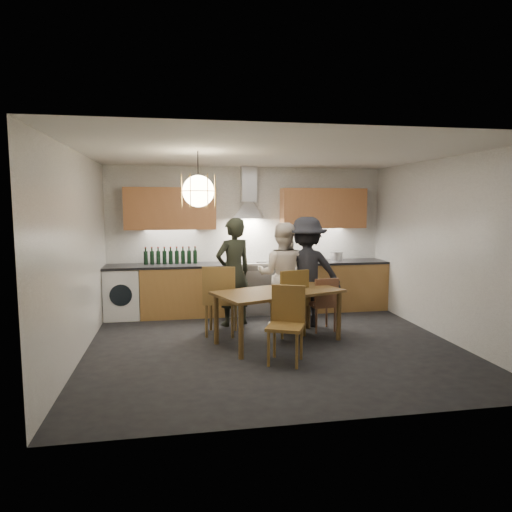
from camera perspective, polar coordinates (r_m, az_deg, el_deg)
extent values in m
plane|color=black|center=(6.40, 2.16, -11.11)|extent=(5.00, 5.00, 0.00)
cube|color=white|center=(8.34, -1.06, 2.13)|extent=(5.00, 0.02, 2.60)
cube|color=white|center=(3.98, 9.09, -2.79)|extent=(5.00, 0.02, 2.60)
cube|color=white|center=(6.12, -21.34, 0.08)|extent=(0.02, 4.50, 2.60)
cube|color=white|center=(7.09, 22.36, 0.87)|extent=(0.02, 4.50, 2.60)
cube|color=silver|center=(6.14, 2.27, 12.71)|extent=(5.00, 4.50, 0.02)
cube|color=#BC8848|center=(8.05, -9.02, -4.35)|extent=(1.45, 0.60, 0.86)
cube|color=#BC8848|center=(8.52, 9.14, -3.76)|extent=(2.05, 0.60, 0.86)
cube|color=white|center=(8.11, -16.31, -4.50)|extent=(0.58, 0.58, 0.85)
cube|color=black|center=(7.98, -11.24, -1.22)|extent=(2.05, 0.62, 0.04)
cube|color=black|center=(8.45, 9.20, -0.76)|extent=(2.05, 0.62, 0.04)
cube|color=silver|center=(8.16, -0.72, -4.34)|extent=(0.90, 0.60, 0.80)
cube|color=black|center=(7.89, -0.39, -4.87)|extent=(0.78, 0.02, 0.42)
cube|color=slate|center=(8.09, -0.73, -1.28)|extent=(0.90, 0.60, 0.08)
cube|color=silver|center=(7.83, -0.42, -1.10)|extent=(0.90, 0.08, 0.04)
cube|color=#C7804C|center=(8.04, -10.66, 5.85)|extent=(1.55, 0.35, 0.72)
cube|color=#C7804C|center=(8.47, 8.40, 5.92)|extent=(1.55, 0.35, 0.72)
cube|color=silver|center=(8.19, -0.94, 8.98)|extent=(0.26, 0.22, 0.62)
cylinder|color=black|center=(5.88, -7.26, 10.48)|extent=(0.01, 0.01, 0.50)
sphere|color=#FFE0A5|center=(5.87, -7.22, 8.05)|extent=(0.40, 0.40, 0.40)
torus|color=gold|center=(5.87, -7.22, 8.05)|extent=(0.43, 0.43, 0.01)
cube|color=brown|center=(6.39, 2.83, -4.51)|extent=(1.94, 1.43, 0.04)
cylinder|color=brown|center=(5.78, -1.89, -9.45)|extent=(0.07, 0.07, 0.70)
cylinder|color=brown|center=(6.39, -4.99, -7.90)|extent=(0.07, 0.07, 0.70)
cylinder|color=brown|center=(6.66, 10.30, -7.40)|extent=(0.07, 0.07, 0.70)
cylinder|color=brown|center=(7.20, 6.56, -6.28)|extent=(0.07, 0.07, 0.70)
cube|color=brown|center=(6.83, -4.38, -5.60)|extent=(0.58, 0.58, 0.05)
cube|color=brown|center=(6.57, -4.68, -3.59)|extent=(0.47, 0.16, 0.52)
cylinder|color=brown|center=(7.05, -2.57, -7.41)|extent=(0.04, 0.04, 0.48)
cylinder|color=brown|center=(6.68, -2.97, -8.20)|extent=(0.04, 0.04, 0.48)
cylinder|color=brown|center=(7.10, -5.66, -7.33)|extent=(0.04, 0.04, 0.48)
cylinder|color=brown|center=(6.74, -6.23, -8.10)|extent=(0.04, 0.04, 0.48)
cube|color=brown|center=(6.81, 4.02, -5.85)|extent=(0.54, 0.54, 0.04)
cube|color=brown|center=(6.58, 4.83, -3.92)|extent=(0.45, 0.14, 0.49)
cylinder|color=brown|center=(7.11, 4.66, -7.41)|extent=(0.04, 0.04, 0.46)
cylinder|color=brown|center=(6.80, 6.08, -8.08)|extent=(0.04, 0.04, 0.46)
cylinder|color=brown|center=(6.95, 1.98, -7.71)|extent=(0.04, 0.04, 0.46)
cylinder|color=brown|center=(6.63, 3.30, -8.42)|extent=(0.04, 0.04, 0.46)
cube|color=brown|center=(7.11, 8.23, -6.01)|extent=(0.41, 0.41, 0.04)
cube|color=brown|center=(6.92, 8.82, -4.49)|extent=(0.38, 0.07, 0.41)
cylinder|color=brown|center=(7.36, 8.81, -7.28)|extent=(0.03, 0.03, 0.38)
cylinder|color=brown|center=(7.09, 9.83, -7.83)|extent=(0.03, 0.03, 0.38)
cylinder|color=brown|center=(7.24, 6.60, -7.48)|extent=(0.03, 0.03, 0.38)
cylinder|color=brown|center=(6.97, 7.55, -8.05)|extent=(0.03, 0.03, 0.38)
cube|color=brown|center=(5.62, 3.69, -8.84)|extent=(0.56, 0.56, 0.04)
cube|color=brown|center=(5.74, 4.07, -5.93)|extent=(0.40, 0.21, 0.46)
cylinder|color=brown|center=(5.56, 1.57, -11.54)|extent=(0.04, 0.04, 0.43)
cylinder|color=brown|center=(5.87, 2.33, -10.54)|extent=(0.04, 0.04, 0.43)
cylinder|color=brown|center=(5.49, 5.12, -11.78)|extent=(0.04, 0.04, 0.43)
cylinder|color=brown|center=(5.82, 5.68, -10.74)|extent=(0.04, 0.04, 0.43)
imported|color=black|center=(7.27, -2.84, -2.00)|extent=(0.74, 0.63, 1.72)
imported|color=silver|center=(7.20, 3.29, -2.37)|extent=(0.97, 0.87, 1.65)
imported|color=black|center=(7.27, 6.32, -1.97)|extent=(1.20, 0.78, 1.74)
imported|color=silver|center=(8.34, 7.33, -0.45)|extent=(0.36, 0.36, 0.07)
cylinder|color=silver|center=(8.53, 10.03, -0.04)|extent=(0.25, 0.25, 0.16)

